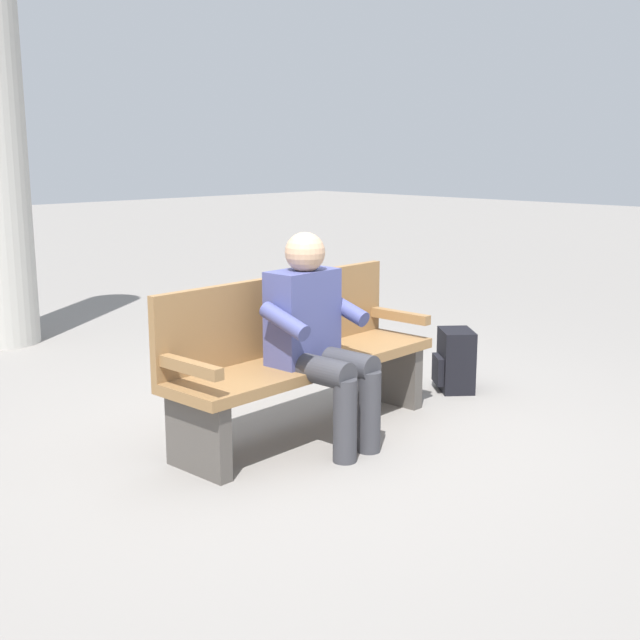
{
  "coord_description": "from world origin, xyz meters",
  "views": [
    {
      "loc": [
        3.13,
        3.27,
        1.62
      ],
      "look_at": [
        0.04,
        0.15,
        0.7
      ],
      "focal_mm": 46.03,
      "sensor_mm": 36.0,
      "label": 1
    }
  ],
  "objects": [
    {
      "name": "person_seated",
      "position": [
        0.07,
        0.16,
        0.63
      ],
      "size": [
        0.58,
        0.59,
        1.18
      ],
      "rotation": [
        0.0,
        0.0,
        0.05
      ],
      "color": "#474C84",
      "rests_on": "ground"
    },
    {
      "name": "backpack",
      "position": [
        -1.32,
        0.08,
        0.21
      ],
      "size": [
        0.35,
        0.36,
        0.42
      ],
      "rotation": [
        0.0,
        0.0,
        4.0
      ],
      "color": "black",
      "rests_on": "ground"
    },
    {
      "name": "ground_plane",
      "position": [
        0.0,
        0.0,
        0.0
      ],
      "size": [
        40.0,
        40.0,
        0.0
      ],
      "primitive_type": "plane",
      "color": "gray"
    },
    {
      "name": "bench_near",
      "position": [
        0.0,
        -0.07,
        0.46
      ],
      "size": [
        1.82,
        0.56,
        0.9
      ],
      "rotation": [
        0.0,
        0.0,
        0.05
      ],
      "color": "olive",
      "rests_on": "ground"
    }
  ]
}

